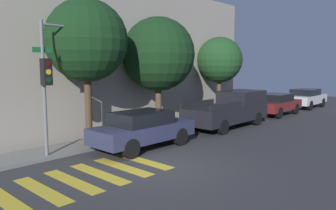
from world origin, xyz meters
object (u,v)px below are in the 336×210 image
at_px(sedan_far_end, 306,98).
at_px(tree_far_end, 219,60).
at_px(traffic_light_pole, 58,65).
at_px(sedan_near_corner, 143,129).
at_px(pickup_truck, 230,109).
at_px(tree_near_corner, 86,41).
at_px(tree_midblock, 158,54).
at_px(sedan_middle, 276,104).

relative_size(sedan_far_end, tree_far_end, 0.87).
bearing_deg(traffic_light_pole, sedan_near_corner, -24.07).
xyz_separation_m(pickup_truck, tree_near_corner, (-7.50, 2.07, 3.30)).
height_order(pickup_truck, tree_near_corner, tree_near_corner).
xyz_separation_m(tree_midblock, tree_far_end, (5.36, 0.00, -0.22)).
xyz_separation_m(sedan_middle, sedan_far_end, (5.25, -0.00, 0.02)).
bearing_deg(tree_near_corner, traffic_light_pole, -154.95).
distance_m(traffic_light_pole, sedan_near_corner, 3.98).
height_order(sedan_near_corner, sedan_middle, sedan_near_corner).
bearing_deg(tree_near_corner, tree_far_end, 0.00).
relative_size(sedan_near_corner, sedan_far_end, 0.99).
bearing_deg(tree_near_corner, sedan_middle, -8.99).
relative_size(tree_near_corner, tree_far_end, 1.18).
bearing_deg(tree_far_end, sedan_far_end, -13.12).
height_order(sedan_middle, sedan_far_end, sedan_far_end).
bearing_deg(sedan_near_corner, pickup_truck, 0.00).
relative_size(traffic_light_pole, tree_midblock, 0.85).
xyz_separation_m(sedan_near_corner, tree_near_corner, (-1.11, 2.07, 3.45)).
xyz_separation_m(tree_near_corner, tree_far_end, (9.47, 0.00, -0.65)).
distance_m(sedan_near_corner, tree_midblock, 4.74).
bearing_deg(sedan_near_corner, tree_far_end, 13.94).
bearing_deg(tree_near_corner, sedan_far_end, -6.44).
xyz_separation_m(sedan_middle, tree_far_end, (-3.64, 2.07, 2.83)).
bearing_deg(traffic_light_pole, tree_midblock, 7.87).
relative_size(sedan_far_end, tree_midblock, 0.77).
distance_m(traffic_light_pole, tree_near_corner, 2.14).
height_order(sedan_near_corner, tree_far_end, tree_far_end).
bearing_deg(sedan_middle, tree_far_end, 150.34).
bearing_deg(traffic_light_pole, sedan_far_end, -3.61).
relative_size(sedan_far_end, tree_near_corner, 0.73).
height_order(sedan_far_end, tree_midblock, tree_midblock).
height_order(traffic_light_pole, sedan_far_end, traffic_light_pole).
distance_m(traffic_light_pole, sedan_middle, 15.10).
height_order(sedan_near_corner, tree_near_corner, tree_near_corner).
xyz_separation_m(traffic_light_pole, pickup_truck, (9.22, -1.27, -2.33)).
xyz_separation_m(pickup_truck, tree_far_end, (1.97, 2.07, 2.65)).
xyz_separation_m(traffic_light_pole, sedan_middle, (14.83, -1.27, -2.51)).
relative_size(traffic_light_pole, sedan_far_end, 1.10).
relative_size(sedan_middle, tree_far_end, 0.84).
xyz_separation_m(sedan_near_corner, sedan_far_end, (17.25, 0.00, 0.00)).
bearing_deg(pickup_truck, tree_near_corner, 164.53).
distance_m(sedan_near_corner, tree_far_end, 9.05).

